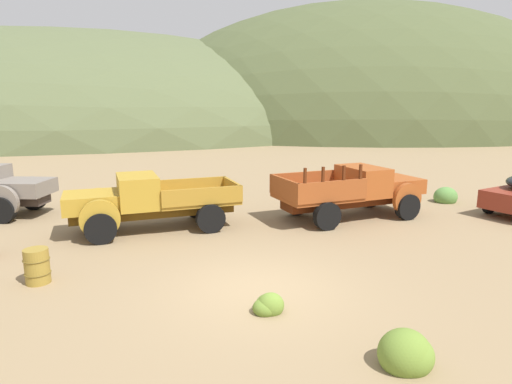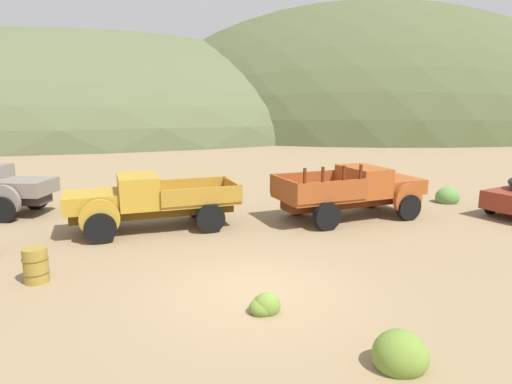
% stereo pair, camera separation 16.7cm
% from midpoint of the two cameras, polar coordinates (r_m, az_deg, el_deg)
% --- Properties ---
extents(ground_plane, '(300.00, 300.00, 0.00)m').
position_cam_midpoint_polar(ground_plane, '(10.29, -0.20, -12.59)').
color(ground_plane, '#937A56').
extents(hill_center, '(109.63, 85.05, 30.66)m').
position_cam_midpoint_polar(hill_center, '(82.10, -21.52, 7.77)').
color(hill_center, '#56603D').
rests_on(hill_center, ground).
extents(hill_far_right, '(73.86, 60.33, 38.28)m').
position_cam_midpoint_polar(hill_far_right, '(74.78, 13.57, 7.96)').
color(hill_far_right, '#4C5633').
rests_on(hill_far_right, ground).
extents(truck_mustard, '(5.83, 2.93, 1.89)m').
position_cam_midpoint_polar(truck_mustard, '(15.02, -15.17, -1.27)').
color(truck_mustard, '#593D12').
rests_on(truck_mustard, ground).
extents(truck_oxide_orange, '(5.90, 3.24, 2.16)m').
position_cam_midpoint_polar(truck_oxide_orange, '(16.79, 13.15, 0.20)').
color(truck_oxide_orange, '#51220D').
rests_on(truck_oxide_orange, ground).
extents(oil_drum_spare, '(0.60, 0.60, 0.84)m').
position_cam_midpoint_polar(oil_drum_spare, '(11.72, -27.09, -8.62)').
color(oil_drum_spare, olive).
rests_on(oil_drum_spare, ground).
extents(bush_back_edge, '(1.02, 0.91, 0.86)m').
position_cam_midpoint_polar(bush_back_edge, '(20.53, 23.24, -0.62)').
color(bush_back_edge, '#5B8E42').
rests_on(bush_back_edge, ground).
extents(bush_front_right, '(0.91, 0.80, 0.81)m').
position_cam_midpoint_polar(bush_front_right, '(7.88, 18.46, -19.52)').
color(bush_front_right, olive).
rests_on(bush_front_right, ground).
extents(bush_lone_scrub, '(0.66, 0.61, 0.52)m').
position_cam_midpoint_polar(bush_lone_scrub, '(9.25, 1.12, -14.64)').
color(bush_lone_scrub, olive).
rests_on(bush_lone_scrub, ground).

